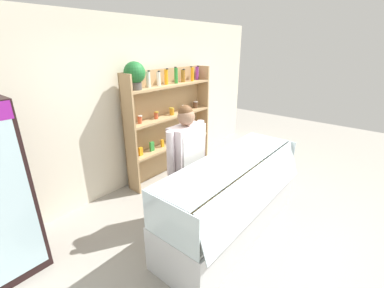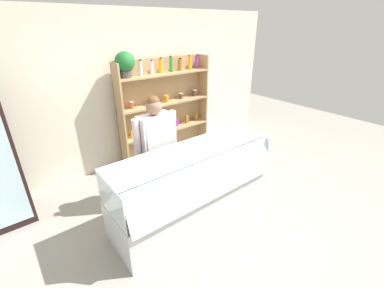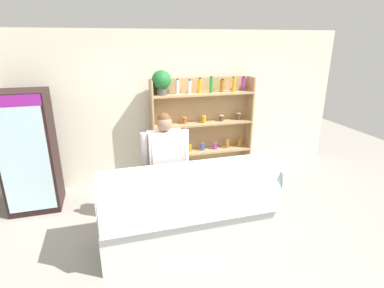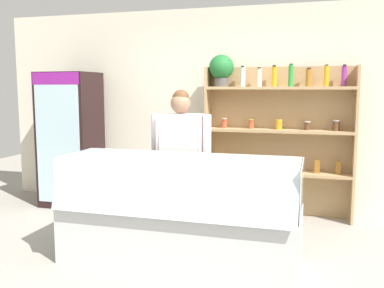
{
  "view_description": "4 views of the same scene",
  "coord_description": "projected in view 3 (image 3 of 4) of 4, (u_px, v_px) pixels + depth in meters",
  "views": [
    {
      "loc": [
        -2.53,
        -1.33,
        2.28
      ],
      "look_at": [
        -0.36,
        0.47,
        1.19
      ],
      "focal_mm": 24.0,
      "sensor_mm": 36.0,
      "label": 1
    },
    {
      "loc": [
        -1.89,
        -2.19,
        2.45
      ],
      "look_at": [
        0.19,
        0.43,
        0.88
      ],
      "focal_mm": 24.0,
      "sensor_mm": 36.0,
      "label": 2
    },
    {
      "loc": [
        -1.0,
        -3.17,
        2.53
      ],
      "look_at": [
        0.11,
        0.69,
        1.12
      ],
      "focal_mm": 28.0,
      "sensor_mm": 36.0,
      "label": 3
    },
    {
      "loc": [
        1.07,
        -3.66,
        1.63
      ],
      "look_at": [
        -0.2,
        0.76,
        1.03
      ],
      "focal_mm": 40.0,
      "sensor_mm": 36.0,
      "label": 4
    }
  ],
  "objects": [
    {
      "name": "back_wall",
      "position": [
        165.0,
        109.0,
        5.42
      ],
      "size": [
        6.8,
        0.1,
        2.7
      ],
      "primitive_type": "cube",
      "color": "silver",
      "rests_on": "ground"
    },
    {
      "name": "drinks_fridge",
      "position": [
        29.0,
        152.0,
        4.51
      ],
      "size": [
        0.73,
        0.64,
        1.85
      ],
      "color": "black",
      "rests_on": "ground"
    },
    {
      "name": "shop_clerk",
      "position": [
        166.0,
        160.0,
        4.14
      ],
      "size": [
        0.66,
        0.25,
        1.62
      ],
      "color": "#4C4233",
      "rests_on": "ground"
    },
    {
      "name": "deli_display_case",
      "position": [
        189.0,
        221.0,
        3.87
      ],
      "size": [
        2.22,
        0.8,
        1.01
      ],
      "color": "silver",
      "rests_on": "ground"
    },
    {
      "name": "ground_plane",
      "position": [
        198.0,
        241.0,
        3.97
      ],
      "size": [
        12.0,
        12.0,
        0.0
      ],
      "primitive_type": "plane",
      "color": "gray"
    },
    {
      "name": "shelving_unit",
      "position": [
        196.0,
        119.0,
        5.37
      ],
      "size": [
        1.85,
        0.32,
        2.06
      ],
      "color": "tan",
      "rests_on": "ground"
    }
  ]
}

